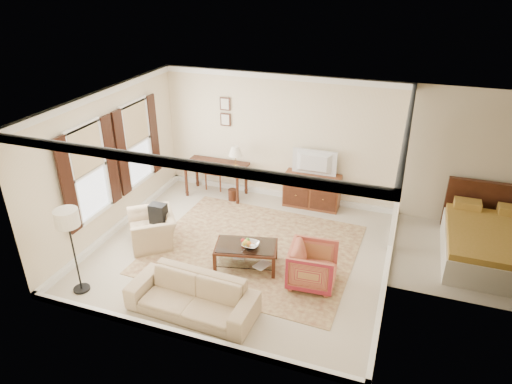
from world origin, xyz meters
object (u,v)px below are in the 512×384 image
Objects in this scene: sideboard at (312,191)px; tv at (314,156)px; coffee_table at (246,250)px; sofa at (192,291)px; club_armchair at (152,224)px; writing_desk at (216,168)px; striped_armchair at (313,264)px.

sideboard is 0.86m from tv.
sofa reaches higher than coffee_table.
sideboard reaches higher than coffee_table.
tv is 2.88m from coffee_table.
coffee_table is at bearing 77.68° from tv.
coffee_table is 1.25× the size of club_armchair.
tv reaches higher than writing_desk.
writing_desk is at bearing 4.36° from tv.
club_armchair is (-0.33, -2.36, -0.26)m from writing_desk.
tv is at bearing 9.44° from striped_armchair.
tv reaches higher than striped_armchair.
sideboard is 0.61× the size of sofa.
striped_armchair is 3.27m from club_armchair.
striped_armchair is at bearing -41.48° from writing_desk.
sofa is at bearing 8.46° from club_armchair.
club_armchair is 0.48× the size of sofa.
coffee_table is 1.51× the size of striped_armchair.
tv is at bearing -90.00° from sideboard.
sideboard is 1.33× the size of tv.
club_armchair is at bearing 81.90° from striped_armchair.
club_armchair is at bearing -97.93° from writing_desk.
tv is 1.17× the size of striped_armchair.
writing_desk is 1.54× the size of tv.
striped_armchair is 0.83× the size of club_armchair.
club_armchair is at bearing -135.55° from sideboard.
writing_desk is 4.14m from sofa.
sofa reaches higher than sideboard.
tv is 0.97× the size of club_armchair.
sofa is at bearing -104.95° from coffee_table.
writing_desk is 0.71× the size of sofa.
writing_desk is at bearing 44.53° from striped_armchair.
sideboard is 1.55× the size of striped_armchair.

